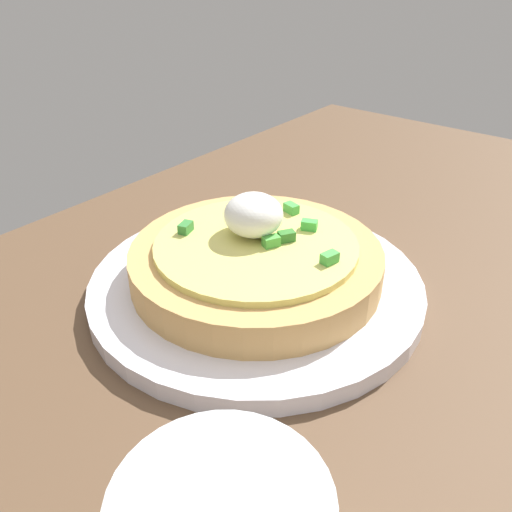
# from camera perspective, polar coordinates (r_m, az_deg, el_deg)

# --- Properties ---
(dining_table) EXTENTS (1.17, 0.74, 0.03)m
(dining_table) POSITION_cam_1_polar(r_m,az_deg,el_deg) (0.37, 9.27, -15.61)
(dining_table) COLOR brown
(dining_table) RESTS_ON ground
(plate) EXTENTS (0.27, 0.27, 0.01)m
(plate) POSITION_cam_1_polar(r_m,az_deg,el_deg) (0.43, -0.00, -3.11)
(plate) COLOR white
(plate) RESTS_ON dining_table
(pizza) EXTENTS (0.20, 0.20, 0.07)m
(pizza) POSITION_cam_1_polar(r_m,az_deg,el_deg) (0.42, -0.01, -0.22)
(pizza) COLOR tan
(pizza) RESTS_ON plate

